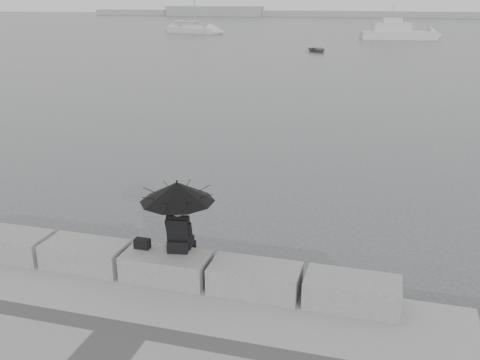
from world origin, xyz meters
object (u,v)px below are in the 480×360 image
(sailboat_left, at_px, (192,30))
(dinghy, at_px, (317,50))
(seated_person, at_px, (177,198))
(motor_cruiser, at_px, (399,33))

(sailboat_left, xyz_separation_m, dinghy, (23.65, -25.57, -0.27))
(seated_person, bearing_deg, dinghy, 85.01)
(sailboat_left, distance_m, motor_cruiser, 32.20)
(dinghy, bearing_deg, sailboat_left, 93.25)
(sailboat_left, xyz_separation_m, motor_cruiser, (31.79, -5.11, 0.38))
(seated_person, distance_m, motor_cruiser, 69.81)
(sailboat_left, height_order, motor_cruiser, sailboat_left)
(seated_person, distance_m, dinghy, 49.46)
(seated_person, xyz_separation_m, sailboat_left, (-27.97, 74.81, -1.53))
(sailboat_left, relative_size, motor_cruiser, 1.24)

